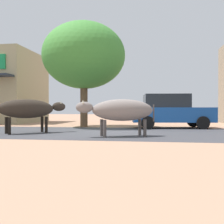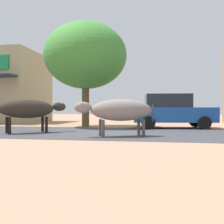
{
  "view_description": "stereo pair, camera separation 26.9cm",
  "coord_description": "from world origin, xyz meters",
  "px_view_note": "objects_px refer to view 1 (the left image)",
  "views": [
    {
      "loc": [
        1.58,
        -10.24,
        0.9
      ],
      "look_at": [
        -0.04,
        0.29,
        0.8
      ],
      "focal_mm": 42.49,
      "sensor_mm": 36.0,
      "label": 1
    },
    {
      "loc": [
        1.85,
        -10.19,
        0.9
      ],
      "look_at": [
        -0.04,
        0.29,
        0.8
      ],
      "focal_mm": 42.49,
      "sensor_mm": 36.0,
      "label": 2
    }
  ],
  "objects_px": {
    "roadside_tree": "(84,56)",
    "cow_far_dark": "(121,110)",
    "parked_hatchback_car": "(170,111)",
    "cow_near_brown": "(28,109)"
  },
  "relations": [
    {
      "from": "roadside_tree",
      "to": "parked_hatchback_car",
      "type": "xyz_separation_m",
      "value": [
        4.39,
        -0.19,
        -2.86
      ]
    },
    {
      "from": "roadside_tree",
      "to": "cow_far_dark",
      "type": "distance_m",
      "value": 5.98
    },
    {
      "from": "cow_far_dark",
      "to": "parked_hatchback_car",
      "type": "bearing_deg",
      "value": 67.15
    },
    {
      "from": "cow_far_dark",
      "to": "roadside_tree",
      "type": "bearing_deg",
      "value": 118.41
    },
    {
      "from": "parked_hatchback_car",
      "to": "cow_far_dark",
      "type": "relative_size",
      "value": 1.53
    },
    {
      "from": "parked_hatchback_car",
      "to": "cow_near_brown",
      "type": "xyz_separation_m",
      "value": [
        -5.52,
        -3.77,
        0.08
      ]
    },
    {
      "from": "roadside_tree",
      "to": "parked_hatchback_car",
      "type": "height_order",
      "value": "roadside_tree"
    },
    {
      "from": "cow_near_brown",
      "to": "roadside_tree",
      "type": "bearing_deg",
      "value": 74.01
    },
    {
      "from": "roadside_tree",
      "to": "cow_far_dark",
      "type": "bearing_deg",
      "value": -61.59
    },
    {
      "from": "roadside_tree",
      "to": "parked_hatchback_car",
      "type": "bearing_deg",
      "value": -2.43
    }
  ]
}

